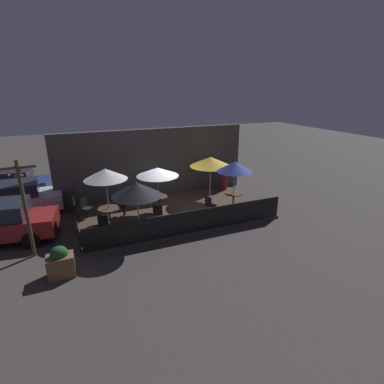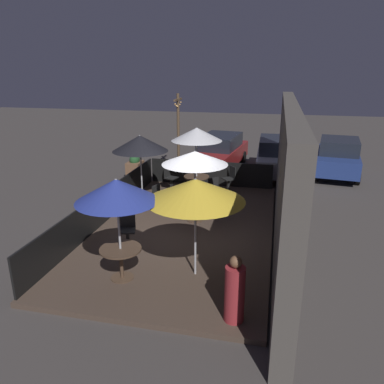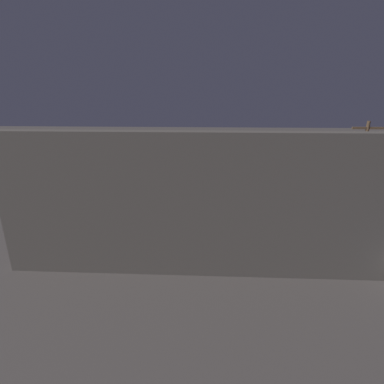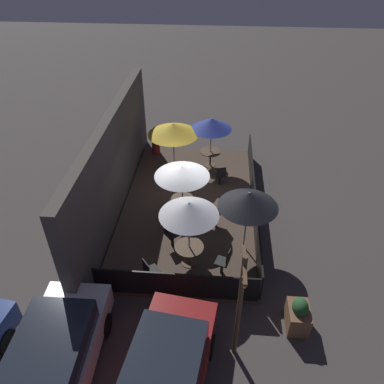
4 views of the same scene
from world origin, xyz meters
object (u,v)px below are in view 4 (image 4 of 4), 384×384
at_px(dining_table_0, 210,154).
at_px(patio_chair_0, 216,214).
at_px(patio_chair_1, 171,232).
at_px(patio_chair_3, 224,261).
at_px(dining_table_1, 189,250).
at_px(parked_car_0, 164,382).
at_px(patio_umbrella_0, 211,124).
at_px(patio_umbrella_1, 189,209).
at_px(planter_box, 298,315).
at_px(patio_chair_4, 220,175).
at_px(patio_chair_2, 150,270).
at_px(patron_0, 156,142).
at_px(parked_car_1, 54,360).
at_px(patio_umbrella_4, 173,129).
at_px(light_post, 240,303).
at_px(dining_table_2, 183,202).
at_px(patio_umbrella_3, 249,199).
at_px(patio_umbrella_2, 182,171).

xyz_separation_m(dining_table_0, patio_chair_0, (-3.97, -0.38, -0.09)).
xyz_separation_m(patio_chair_1, patio_chair_3, (-1.15, -1.79, -0.01)).
relative_size(dining_table_1, patio_chair_3, 0.96).
height_order(patio_chair_3, parked_car_0, parked_car_0).
distance_m(patio_umbrella_0, patio_umbrella_1, 5.92).
relative_size(planter_box, parked_car_0, 0.23).
distance_m(dining_table_0, patio_chair_4, 1.58).
bearing_deg(dining_table_0, planter_box, -161.09).
distance_m(patio_chair_2, planter_box, 4.36).
xyz_separation_m(patron_0, parked_car_1, (-10.75, 0.64, 0.14)).
height_order(patio_umbrella_4, patron_0, patio_umbrella_4).
distance_m(patio_umbrella_0, dining_table_0, 1.46).
height_order(planter_box, light_post, light_post).
bearing_deg(dining_table_0, dining_table_2, 166.28).
distance_m(dining_table_1, patio_chair_1, 1.05).
relative_size(patio_chair_1, patio_chair_3, 1.01).
distance_m(patio_umbrella_0, light_post, 8.84).
height_order(dining_table_1, patio_chair_4, patio_chair_4).
relative_size(dining_table_0, dining_table_1, 0.99).
relative_size(patio_umbrella_3, parked_car_1, 0.53).
height_order(patio_umbrella_2, patio_chair_0, patio_umbrella_2).
height_order(patio_chair_4, patron_0, patron_0).
bearing_deg(patio_umbrella_4, patio_chair_0, -150.90).
height_order(patio_umbrella_3, parked_car_1, patio_umbrella_3).
bearing_deg(patron_0, patio_chair_0, 131.28).
relative_size(patio_chair_1, parked_car_0, 0.21).
xyz_separation_m(patio_umbrella_2, parked_car_0, (-6.60, -0.25, -1.22)).
bearing_deg(dining_table_1, light_post, -153.74).
distance_m(patio_chair_4, parked_car_1, 9.11).
bearing_deg(parked_car_1, parked_car_0, -97.62).
bearing_deg(patio_chair_3, parked_car_1, 60.54).
height_order(patio_umbrella_4, light_post, light_post).
height_order(patio_umbrella_3, patio_chair_4, patio_umbrella_3).
relative_size(patio_umbrella_3, parked_car_0, 0.50).
xyz_separation_m(patio_umbrella_2, patio_chair_4, (2.03, -1.33, -1.45)).
bearing_deg(patio_umbrella_2, planter_box, -140.54).
height_order(patio_chair_4, planter_box, planter_box).
relative_size(patio_chair_2, parked_car_1, 0.21).
bearing_deg(patron_0, patio_umbrella_0, 170.78).
relative_size(patio_umbrella_2, patio_chair_0, 2.38).
height_order(light_post, parked_car_1, light_post).
distance_m(patio_chair_2, patio_chair_4, 5.62).
relative_size(patio_umbrella_1, parked_car_0, 0.54).
bearing_deg(planter_box, patio_chair_2, 75.25).
bearing_deg(light_post, parked_car_0, 130.22).
bearing_deg(patio_umbrella_1, dining_table_2, 10.76).
distance_m(patio_umbrella_4, patron_0, 2.25).
relative_size(patio_umbrella_2, patron_0, 1.64).
height_order(patron_0, parked_car_0, parked_car_0).
relative_size(patio_chair_0, patron_0, 0.69).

